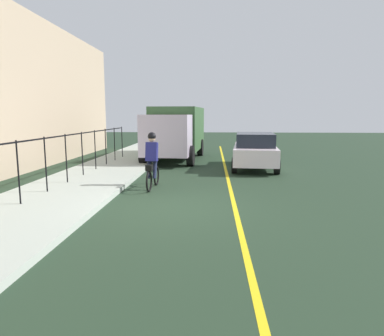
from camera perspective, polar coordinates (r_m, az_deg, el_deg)
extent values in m
plane|color=#223524|center=(9.08, -3.16, -6.43)|extent=(80.00, 80.00, 0.00)
cube|color=yellow|center=(9.04, 7.03, -6.53)|extent=(36.00, 0.12, 0.01)
cube|color=#A7AFA3|center=(10.03, -22.94, -5.23)|extent=(40.00, 3.20, 0.15)
cylinder|color=black|center=(9.68, -26.50, -0.65)|extent=(0.04, 0.04, 1.60)
cylinder|color=black|center=(10.93, -22.79, 0.55)|extent=(0.04, 0.04, 1.60)
cylinder|color=black|center=(12.22, -19.86, 1.50)|extent=(0.04, 0.04, 1.60)
cylinder|color=black|center=(13.54, -17.49, 2.26)|extent=(0.04, 0.04, 1.60)
cylinder|color=black|center=(14.88, -15.54, 2.88)|extent=(0.04, 0.04, 1.60)
cylinder|color=black|center=(16.24, -13.91, 3.40)|extent=(0.04, 0.04, 1.60)
cylinder|color=black|center=(17.61, -12.54, 3.84)|extent=(0.04, 0.04, 1.60)
cylinder|color=black|center=(18.99, -11.36, 4.21)|extent=(0.04, 0.04, 1.60)
cube|color=black|center=(10.86, -23.02, 4.47)|extent=(17.22, 0.04, 0.04)
torus|color=black|center=(11.87, -5.83, -1.25)|extent=(0.66, 0.10, 0.66)
torus|color=black|center=(10.86, -7.03, -2.20)|extent=(0.66, 0.10, 0.66)
cube|color=black|center=(11.32, -6.42, -0.46)|extent=(0.93, 0.09, 0.24)
cylinder|color=black|center=(11.16, -6.61, 0.18)|extent=(0.03, 0.03, 0.35)
cube|color=navy|center=(11.14, -6.59, 2.63)|extent=(0.36, 0.38, 0.63)
sphere|color=tan|center=(11.16, -6.57, 4.81)|extent=(0.22, 0.22, 0.22)
sphere|color=black|center=(11.15, -6.58, 5.17)|extent=(0.26, 0.26, 0.26)
cylinder|color=#191E38|center=(11.21, -7.07, -0.04)|extent=(0.34, 0.14, 0.65)
cylinder|color=#191E38|center=(11.17, -6.07, -0.06)|extent=(0.34, 0.14, 0.65)
cube|color=black|center=(10.84, -7.00, 0.03)|extent=(0.25, 0.21, 0.18)
cube|color=white|center=(15.81, 10.21, 2.36)|extent=(4.54, 2.19, 0.70)
cube|color=#1E232D|center=(15.56, 10.29, 4.59)|extent=(2.60, 1.80, 0.56)
cylinder|color=black|center=(17.34, 7.23, 1.81)|extent=(0.66, 0.28, 0.64)
cylinder|color=black|center=(17.38, 12.84, 1.68)|extent=(0.66, 0.28, 0.64)
cylinder|color=black|center=(14.37, 6.95, 0.41)|extent=(0.66, 0.28, 0.64)
cylinder|color=black|center=(14.43, 13.71, 0.26)|extent=(0.66, 0.28, 0.64)
cube|color=#31552E|center=(19.59, -2.23, 6.49)|extent=(4.91, 2.72, 2.30)
cube|color=silver|center=(16.24, -4.22, 5.33)|extent=(1.97, 2.33, 1.90)
cylinder|color=black|center=(16.28, -0.21, 2.00)|extent=(0.98, 0.37, 0.96)
cylinder|color=black|center=(16.71, -7.85, 2.09)|extent=(0.98, 0.37, 0.96)
cylinder|color=black|center=(20.56, 1.36, 3.38)|extent=(0.98, 0.37, 0.96)
cylinder|color=black|center=(20.91, -4.76, 3.44)|extent=(0.98, 0.37, 0.96)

